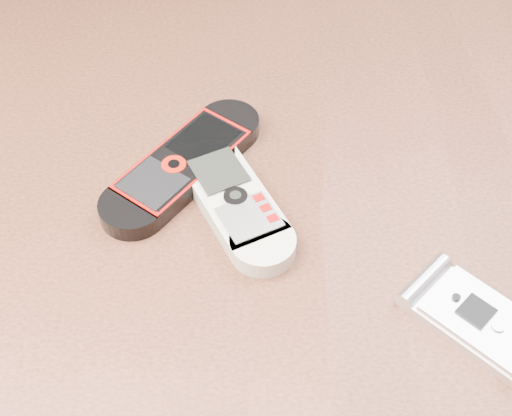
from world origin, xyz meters
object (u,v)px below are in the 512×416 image
object	(u,v)px
nokia_white	(233,198)
motorola_razr	(478,319)
table	(250,294)
nokia_black_red	(183,164)

from	to	relation	value
nokia_white	motorola_razr	distance (m)	0.20
table	nokia_white	bearing A→B (deg)	139.63
nokia_black_red	motorola_razr	bearing A→B (deg)	2.14
nokia_white	motorola_razr	world-z (taller)	nokia_white
nokia_white	nokia_black_red	xyz separation A→B (m)	(-0.04, 0.04, -0.00)
nokia_white	motorola_razr	xyz separation A→B (m)	(0.17, -0.11, -0.00)
table	nokia_white	distance (m)	0.12
table	nokia_black_red	world-z (taller)	nokia_black_red
nokia_white	nokia_black_red	distance (m)	0.06
nokia_white	motorola_razr	size ratio (longest dim) A/B	1.56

